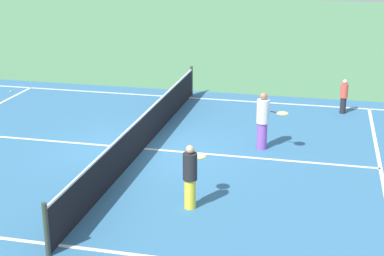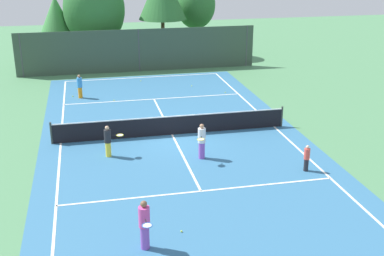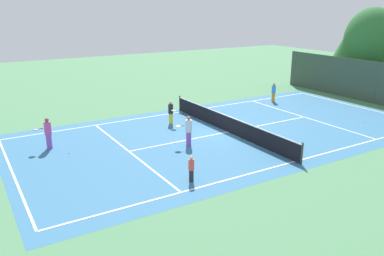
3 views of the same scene
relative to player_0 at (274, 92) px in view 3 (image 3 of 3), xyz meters
The scene contains 17 objects.
ground_plane 8.92m from the player_0, 59.72° to the right, with size 80.00×80.00×0.00m, color #4C8456.
court_surface 8.92m from the player_0, 59.72° to the right, with size 13.00×25.00×0.01m.
tennis_net 8.90m from the player_0, 59.72° to the right, with size 11.90×0.10×1.10m.
perimeter_fence 7.80m from the player_0, 54.65° to the left, with size 18.00×0.12×3.20m.
tree_0 10.12m from the player_0, 81.28° to the left, with size 4.76×4.03×7.21m.
tree_1 10.82m from the player_0, 98.47° to the left, with size 2.70×2.70×5.39m.
player_0 is the anchor object (origin of this frame).
player_1 9.88m from the player_0, 83.12° to the right, with size 0.90×0.42×1.48m.
player_2 12.12m from the player_0, 64.29° to the right, with size 0.56×0.93×1.64m.
player_3 17.62m from the player_0, 83.95° to the right, with size 0.37×0.93×1.68m.
player_4 16.12m from the player_0, 54.80° to the right, with size 0.25×0.25×1.17m.
tennis_ball_0 2.40m from the player_0, 28.53° to the right, with size 0.07×0.07×0.07m, color #CCE533.
tennis_ball_1 7.57m from the player_0, ahead, with size 0.07×0.07×0.07m, color #CCE533.
tennis_ball_2 9.30m from the player_0, ahead, with size 0.07×0.07×0.07m, color #CCE533.
tennis_ball_3 17.14m from the player_0, 79.36° to the right, with size 0.07×0.07×0.07m, color #CCE533.
tennis_ball_4 0.93m from the player_0, 145.64° to the left, with size 0.07×0.07×0.07m, color #CCE533.
tennis_ball_5 5.37m from the player_0, 37.90° to the left, with size 0.07×0.07×0.07m, color #CCE533.
Camera 3 is at (18.11, -13.51, 7.28)m, focal length 36.73 mm.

